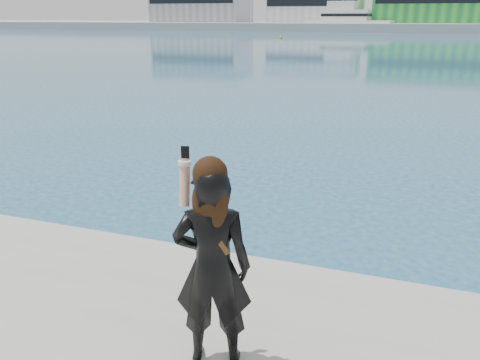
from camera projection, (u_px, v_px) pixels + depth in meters
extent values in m
plane|color=navy|center=(193.00, 352.00, 5.39)|extent=(500.00, 500.00, 0.00)
cube|color=#9E9E99|center=(401.00, 27.00, 121.04)|extent=(320.00, 40.00, 2.00)
cube|color=gray|center=(202.00, 2.00, 133.95)|extent=(26.00, 16.00, 11.00)
cube|color=silver|center=(316.00, 5.00, 124.17)|extent=(24.00, 15.00, 9.00)
cube|color=black|center=(311.00, 2.00, 117.24)|extent=(22.80, 0.20, 1.98)
cube|color=#21863D|center=(438.00, 1.00, 114.81)|extent=(30.00, 16.00, 10.00)
cylinder|color=silver|center=(251.00, 6.00, 122.99)|extent=(0.16, 0.16, 8.00)
cube|color=white|center=(350.00, 26.00, 113.35)|extent=(20.40, 8.38, 2.64)
cube|color=white|center=(346.00, 15.00, 112.99)|extent=(11.57, 6.20, 2.42)
cube|color=white|center=(342.00, 5.00, 112.74)|extent=(7.08, 4.68, 1.98)
cube|color=black|center=(346.00, 15.00, 112.99)|extent=(11.80, 6.34, 0.66)
sphere|color=#DEB10B|center=(281.00, 39.00, 79.58)|extent=(0.50, 0.50, 0.50)
imported|color=black|center=(213.00, 268.00, 3.86)|extent=(0.74, 0.59, 1.78)
sphere|color=black|center=(210.00, 174.00, 3.56)|extent=(0.27, 0.27, 0.27)
ellipsoid|color=black|center=(210.00, 204.00, 3.59)|extent=(0.30, 0.15, 0.48)
cylinder|color=tan|center=(185.00, 183.00, 3.73)|extent=(0.14, 0.22, 0.39)
cylinder|color=white|center=(185.00, 163.00, 3.71)|extent=(0.11, 0.11, 0.04)
cube|color=black|center=(185.00, 154.00, 3.73)|extent=(0.07, 0.03, 0.13)
cube|color=#4C2D14|center=(214.00, 234.00, 3.66)|extent=(0.24, 0.09, 0.36)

